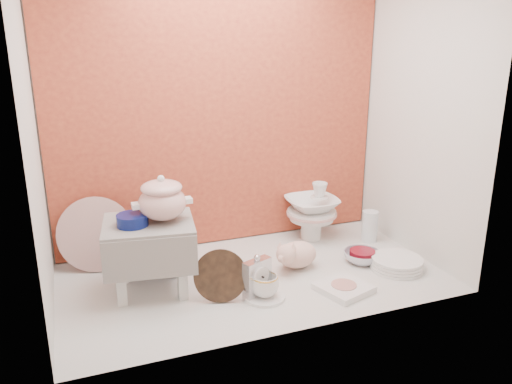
% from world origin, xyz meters
% --- Properties ---
extents(ground, '(1.80, 1.80, 0.00)m').
position_xyz_m(ground, '(0.00, 0.00, 0.00)').
color(ground, silver).
rests_on(ground, ground).
extents(niche_shell, '(1.86, 1.03, 1.53)m').
position_xyz_m(niche_shell, '(0.00, 0.18, 0.93)').
color(niche_shell, '#C35530').
rests_on(niche_shell, ground).
extents(step_stool, '(0.43, 0.39, 0.33)m').
position_xyz_m(step_stool, '(-0.48, 0.04, 0.17)').
color(step_stool, silver).
rests_on(step_stool, ground).
extents(soup_tureen, '(0.27, 0.27, 0.21)m').
position_xyz_m(soup_tureen, '(-0.41, 0.03, 0.44)').
color(soup_tureen, white).
rests_on(soup_tureen, step_stool).
extents(cobalt_bowl, '(0.14, 0.14, 0.05)m').
position_xyz_m(cobalt_bowl, '(-0.55, 0.02, 0.36)').
color(cobalt_bowl, '#0B1554').
rests_on(cobalt_bowl, step_stool).
extents(floral_platter, '(0.39, 0.20, 0.36)m').
position_xyz_m(floral_platter, '(-0.69, 0.37, 0.18)').
color(floral_platter, silver).
rests_on(floral_platter, ground).
extents(blue_white_vase, '(0.30, 0.30, 0.28)m').
position_xyz_m(blue_white_vase, '(-0.43, 0.26, 0.14)').
color(blue_white_vase, silver).
rests_on(blue_white_vase, ground).
extents(lacquer_tray, '(0.25, 0.14, 0.23)m').
position_xyz_m(lacquer_tray, '(-0.21, -0.16, 0.11)').
color(lacquer_tray, black).
rests_on(lacquer_tray, ground).
extents(mantel_clock, '(0.14, 0.10, 0.20)m').
position_xyz_m(mantel_clock, '(-0.05, -0.19, 0.10)').
color(mantel_clock, silver).
rests_on(mantel_clock, ground).
extents(plush_pig, '(0.27, 0.20, 0.15)m').
position_xyz_m(plush_pig, '(0.24, 0.01, 0.07)').
color(plush_pig, beige).
rests_on(plush_pig, ground).
extents(teacup_saucer, '(0.24, 0.24, 0.01)m').
position_xyz_m(teacup_saucer, '(-0.03, -0.21, 0.01)').
color(teacup_saucer, white).
rests_on(teacup_saucer, ground).
extents(gold_rim_teacup, '(0.15, 0.15, 0.10)m').
position_xyz_m(gold_rim_teacup, '(-0.03, -0.21, 0.06)').
color(gold_rim_teacup, white).
rests_on(gold_rim_teacup, teacup_saucer).
extents(lattice_dish, '(0.26, 0.26, 0.03)m').
position_xyz_m(lattice_dish, '(0.33, -0.28, 0.01)').
color(lattice_dish, white).
rests_on(lattice_dish, ground).
extents(dinner_plate_stack, '(0.26, 0.26, 0.06)m').
position_xyz_m(dinner_plate_stack, '(0.70, -0.17, 0.03)').
color(dinner_plate_stack, white).
rests_on(dinner_plate_stack, ground).
extents(crystal_bowl, '(0.24, 0.24, 0.06)m').
position_xyz_m(crystal_bowl, '(0.58, -0.04, 0.03)').
color(crystal_bowl, silver).
rests_on(crystal_bowl, ground).
extents(clear_glass_vase, '(0.11, 0.11, 0.18)m').
position_xyz_m(clear_glass_vase, '(0.76, 0.19, 0.09)').
color(clear_glass_vase, silver).
rests_on(clear_glass_vase, ground).
extents(porcelain_tower, '(0.34, 0.34, 0.33)m').
position_xyz_m(porcelain_tower, '(0.48, 0.34, 0.16)').
color(porcelain_tower, white).
rests_on(porcelain_tower, ground).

